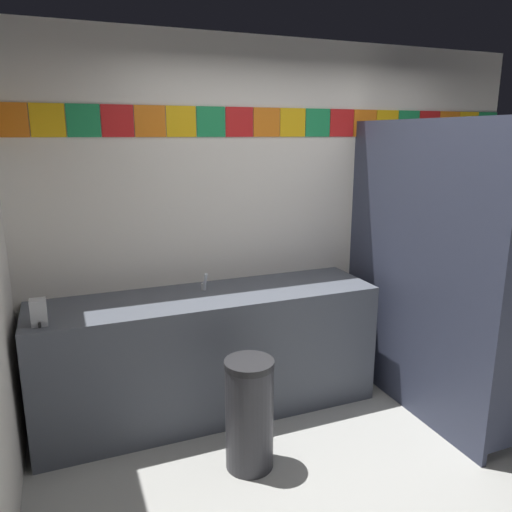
{
  "coord_description": "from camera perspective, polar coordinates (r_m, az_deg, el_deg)",
  "views": [
    {
      "loc": [
        -1.67,
        -1.93,
        1.96
      ],
      "look_at": [
        -0.53,
        0.93,
        1.2
      ],
      "focal_mm": 34.71,
      "sensor_mm": 36.0,
      "label": 1
    }
  ],
  "objects": [
    {
      "name": "vanity_counter",
      "position": [
        3.61,
        -5.37,
        -11.04
      ],
      "size": [
        2.38,
        0.62,
        0.88
      ],
      "color": "#4C515B",
      "rests_on": "ground_plane"
    },
    {
      "name": "faucet_center",
      "position": [
        3.51,
        -5.97,
        -3.18
      ],
      "size": [
        0.04,
        0.1,
        0.14
      ],
      "color": "silver",
      "rests_on": "vanity_counter"
    },
    {
      "name": "trash_bin",
      "position": [
        3.08,
        -0.78,
        -17.75
      ],
      "size": [
        0.29,
        0.29,
        0.69
      ],
      "color": "#333338",
      "rests_on": "ground_plane"
    },
    {
      "name": "wall_back",
      "position": [
        3.93,
        3.77,
        4.52
      ],
      "size": [
        4.03,
        0.09,
        2.64
      ],
      "color": "silver",
      "rests_on": "ground_plane"
    },
    {
      "name": "ground_plane",
      "position": [
        3.22,
        16.59,
        -24.34
      ],
      "size": [
        8.87,
        8.87,
        0.0
      ],
      "primitive_type": "plane",
      "color": "#9E9E99"
    },
    {
      "name": "stall_divider",
      "position": [
        3.54,
        22.26,
        -2.48
      ],
      "size": [
        0.92,
        1.55,
        2.06
      ],
      "color": "#33384C",
      "rests_on": "ground_plane"
    },
    {
      "name": "toilet",
      "position": [
        4.53,
        19.82,
        -8.45
      ],
      "size": [
        0.39,
        0.49,
        0.74
      ],
      "color": "white",
      "rests_on": "ground_plane"
    },
    {
      "name": "soap_dispenser",
      "position": [
        3.13,
        -23.76,
        -5.99
      ],
      "size": [
        0.09,
        0.09,
        0.16
      ],
      "color": "#B7BABF",
      "rests_on": "vanity_counter"
    }
  ]
}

